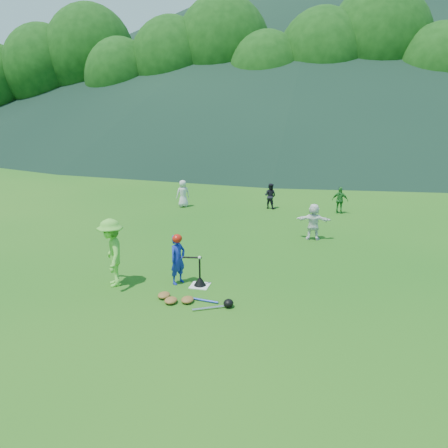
% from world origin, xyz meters
% --- Properties ---
extents(ground, '(120.00, 120.00, 0.00)m').
position_xyz_m(ground, '(0.00, 0.00, 0.00)').
color(ground, '#165713').
rests_on(ground, ground).
extents(home_plate, '(0.45, 0.45, 0.02)m').
position_xyz_m(home_plate, '(0.00, 0.00, 0.01)').
color(home_plate, silver).
rests_on(home_plate, ground).
extents(baseball, '(0.08, 0.08, 0.08)m').
position_xyz_m(baseball, '(0.00, 0.00, 0.74)').
color(baseball, white).
rests_on(baseball, batting_tee).
extents(batter_child, '(0.47, 0.54, 1.24)m').
position_xyz_m(batter_child, '(-0.57, 0.05, 0.62)').
color(batter_child, '#152796').
rests_on(batter_child, ground).
extents(adult_coach, '(1.09, 1.25, 1.67)m').
position_xyz_m(adult_coach, '(-2.08, -0.44, 0.84)').
color(adult_coach, '#5FC038').
rests_on(adult_coach, ground).
extents(fielder_a, '(0.68, 0.63, 1.16)m').
position_xyz_m(fielder_a, '(-3.12, 7.93, 0.58)').
color(fielder_a, silver).
rests_on(fielder_a, ground).
extents(fielder_b, '(0.63, 0.55, 1.08)m').
position_xyz_m(fielder_b, '(0.54, 8.52, 0.54)').
color(fielder_b, black).
rests_on(fielder_b, ground).
extents(fielder_c, '(0.67, 0.36, 1.08)m').
position_xyz_m(fielder_c, '(3.40, 8.33, 0.54)').
color(fielder_c, '#217026').
rests_on(fielder_c, ground).
extents(fielder_d, '(1.13, 0.38, 1.20)m').
position_xyz_m(fielder_d, '(2.51, 4.51, 0.60)').
color(fielder_d, white).
rests_on(fielder_d, ground).
extents(batting_tee, '(0.30, 0.30, 0.68)m').
position_xyz_m(batting_tee, '(0.00, 0.00, 0.13)').
color(batting_tee, black).
rests_on(batting_tee, home_plate).
extents(batter_gear, '(0.73, 0.26, 0.60)m').
position_xyz_m(batter_gear, '(-0.55, 0.05, 1.12)').
color(batter_gear, '#B2180B').
rests_on(batter_gear, ground).
extents(equipment_pile, '(1.80, 0.68, 0.19)m').
position_xyz_m(equipment_pile, '(-0.01, -0.95, 0.07)').
color(equipment_pile, olive).
rests_on(equipment_pile, ground).
extents(outfield_fence, '(70.07, 0.08, 1.33)m').
position_xyz_m(outfield_fence, '(0.00, 28.00, 0.70)').
color(outfield_fence, gray).
rests_on(outfield_fence, ground).
extents(tree_line, '(70.04, 11.40, 14.82)m').
position_xyz_m(tree_line, '(0.20, 33.83, 8.21)').
color(tree_line, '#382314').
rests_on(tree_line, ground).
extents(distant_hills, '(155.00, 140.00, 32.00)m').
position_xyz_m(distant_hills, '(-7.63, 81.81, 14.98)').
color(distant_hills, black).
rests_on(distant_hills, ground).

